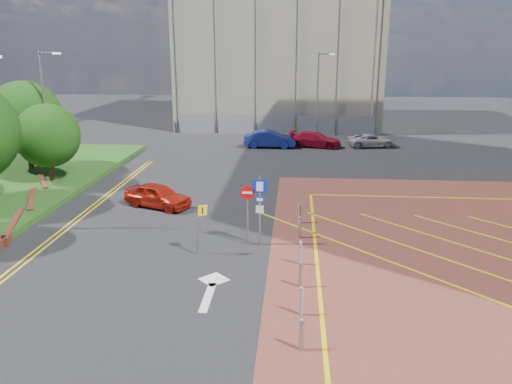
# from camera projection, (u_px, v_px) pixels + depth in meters

# --- Properties ---
(ground) EXTENTS (140.00, 140.00, 0.00)m
(ground) POSITION_uv_depth(u_px,v_px,m) (247.00, 253.00, 21.55)
(ground) COLOR black
(ground) RESTS_ON ground
(retaining_wall) EXTENTS (6.06, 20.33, 0.40)m
(retaining_wall) POSITION_uv_depth(u_px,v_px,m) (10.00, 225.00, 24.30)
(retaining_wall) COLOR brown
(retaining_wall) RESTS_ON ground
(tree_c) EXTENTS (4.00, 4.00, 4.90)m
(tree_c) POSITION_uv_depth(u_px,v_px,m) (48.00, 136.00, 31.23)
(tree_c) COLOR #3D2B1C
(tree_c) RESTS_ON grass_bed
(tree_d) EXTENTS (5.00, 5.00, 6.08)m
(tree_d) POSITION_uv_depth(u_px,v_px,m) (25.00, 118.00, 34.14)
(tree_d) COLOR #3D2B1C
(tree_d) RESTS_ON grass_bed
(lamp_left_far) EXTENTS (1.53, 0.16, 8.00)m
(lamp_left_far) POSITION_uv_depth(u_px,v_px,m) (46.00, 108.00, 32.80)
(lamp_left_far) COLOR #9EA0A8
(lamp_left_far) RESTS_ON grass_bed
(lamp_back) EXTENTS (1.53, 0.16, 8.00)m
(lamp_back) POSITION_uv_depth(u_px,v_px,m) (318.00, 93.00, 46.78)
(lamp_back) COLOR #9EA0A8
(lamp_back) RESTS_ON ground
(sign_cluster) EXTENTS (1.17, 0.12, 3.20)m
(sign_cluster) POSITION_uv_depth(u_px,v_px,m) (255.00, 204.00, 21.91)
(sign_cluster) COLOR #9EA0A8
(sign_cluster) RESTS_ON ground
(warning_sign) EXTENTS (0.56, 0.38, 2.25)m
(warning_sign) POSITION_uv_depth(u_px,v_px,m) (200.00, 223.00, 21.05)
(warning_sign) COLOR #9EA0A8
(warning_sign) RESTS_ON ground
(bollard_row) EXTENTS (0.14, 11.14, 0.90)m
(bollard_row) POSITION_uv_depth(u_px,v_px,m) (300.00, 261.00, 19.65)
(bollard_row) COLOR #9EA0A8
(bollard_row) RESTS_ON forecourt
(construction_building) EXTENTS (21.20, 19.20, 22.00)m
(construction_building) POSITION_uv_depth(u_px,v_px,m) (280.00, 24.00, 56.69)
(construction_building) COLOR gray
(construction_building) RESTS_ON ground
(construction_fence) EXTENTS (21.60, 0.06, 2.00)m
(construction_fence) POSITION_uv_depth(u_px,v_px,m) (286.00, 125.00, 49.88)
(construction_fence) COLOR gray
(construction_fence) RESTS_ON ground
(car_red_left) EXTENTS (4.18, 2.94, 1.32)m
(car_red_left) POSITION_uv_depth(u_px,v_px,m) (158.00, 195.00, 27.57)
(car_red_left) COLOR #A71B0E
(car_red_left) RESTS_ON ground
(car_blue_back) EXTENTS (4.53, 1.59, 1.49)m
(car_blue_back) POSITION_uv_depth(u_px,v_px,m) (270.00, 139.00, 43.67)
(car_blue_back) COLOR navy
(car_blue_back) RESTS_ON ground
(car_red_back) EXTENTS (4.87, 2.80, 1.33)m
(car_red_back) POSITION_uv_depth(u_px,v_px,m) (315.00, 139.00, 43.95)
(car_red_back) COLOR maroon
(car_red_back) RESTS_ON ground
(car_silver_back) EXTENTS (4.44, 2.59, 1.16)m
(car_silver_back) POSITION_uv_depth(u_px,v_px,m) (372.00, 140.00, 43.96)
(car_silver_back) COLOR silver
(car_silver_back) RESTS_ON ground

